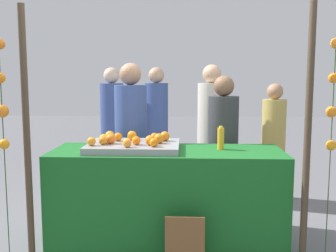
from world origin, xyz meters
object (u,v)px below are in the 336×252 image
at_px(orange_0, 132,135).
at_px(juice_bottle, 221,138).
at_px(orange_1, 111,139).
at_px(chalkboard_sign, 185,245).
at_px(stall_counter, 167,198).
at_px(vendor_left, 131,149).
at_px(vendor_right, 223,156).

relative_size(orange_0, juice_bottle, 0.41).
height_order(orange_1, chalkboard_sign, orange_1).
bearing_deg(orange_1, stall_counter, 4.28).
height_order(vendor_left, vendor_right, vendor_left).
xyz_separation_m(orange_1, chalkboard_sign, (0.67, -0.48, -0.78)).
bearing_deg(vendor_left, vendor_right, -2.63).
relative_size(stall_counter, orange_0, 23.58).
xyz_separation_m(juice_bottle, vendor_right, (0.07, 0.51, -0.27)).
xyz_separation_m(orange_0, juice_bottle, (0.83, -0.12, -0.00)).
bearing_deg(stall_counter, chalkboard_sign, -72.27).
relative_size(orange_0, chalkboard_sign, 0.19).
distance_m(stall_counter, vendor_right, 0.84).
height_order(orange_0, orange_1, orange_1).
distance_m(juice_bottle, vendor_right, 0.58).
bearing_deg(juice_bottle, stall_counter, -173.52).
bearing_deg(vendor_right, stall_counter, -134.43).
relative_size(stall_counter, vendor_right, 1.33).
relative_size(vendor_left, vendor_right, 1.08).
height_order(stall_counter, chalkboard_sign, stall_counter).
bearing_deg(chalkboard_sign, orange_1, 144.58).
relative_size(orange_0, vendor_right, 0.06).
bearing_deg(vendor_right, vendor_left, 177.37).
relative_size(juice_bottle, vendor_right, 0.14).
bearing_deg(orange_1, orange_0, 52.92).
relative_size(orange_1, vendor_right, 0.06).
distance_m(juice_bottle, chalkboard_sign, 1.01).
bearing_deg(chalkboard_sign, juice_bottle, 60.52).
relative_size(stall_counter, vendor_left, 1.23).
distance_m(orange_1, vendor_right, 1.25).
distance_m(stall_counter, juice_bottle, 0.74).
bearing_deg(juice_bottle, vendor_right, 82.31).
distance_m(juice_bottle, vendor_left, 1.08).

